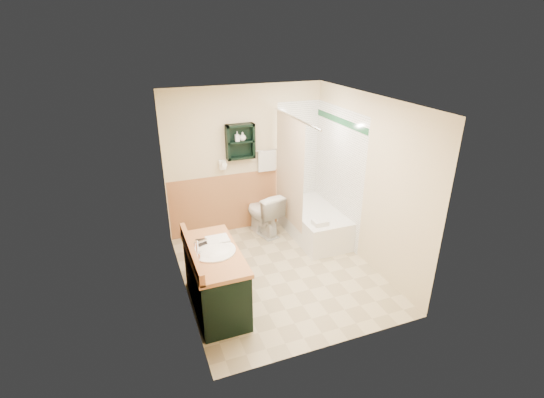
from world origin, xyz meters
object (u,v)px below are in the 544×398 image
at_px(wall_shelf, 240,142).
at_px(vanity, 215,279).
at_px(toilet, 263,214).
at_px(hair_dryer, 222,165).
at_px(soap_bottle_b, 243,137).
at_px(bathtub, 312,221).
at_px(vanity_book, 195,237).
at_px(soap_bottle_a, 237,139).

distance_m(wall_shelf, vanity, 2.32).
bearing_deg(wall_shelf, toilet, -39.06).
height_order(hair_dryer, soap_bottle_b, soap_bottle_b).
relative_size(vanity, bathtub, 0.82).
relative_size(toilet, vanity_book, 3.75).
bearing_deg(hair_dryer, bathtub, -23.82).
bearing_deg(vanity_book, vanity, -46.60).
relative_size(hair_dryer, vanity_book, 1.22).
relative_size(vanity_book, soap_bottle_b, 1.48).
height_order(bathtub, soap_bottle_a, soap_bottle_a).
height_order(vanity, bathtub, vanity).
distance_m(hair_dryer, soap_bottle_b, 0.54).
relative_size(wall_shelf, soap_bottle_a, 3.69).
xyz_separation_m(wall_shelf, soap_bottle_b, (0.04, -0.01, 0.07)).
height_order(wall_shelf, soap_bottle_b, wall_shelf).
bearing_deg(soap_bottle_a, hair_dryer, 173.17).
height_order(vanity_book, soap_bottle_b, soap_bottle_b).
height_order(vanity, soap_bottle_b, soap_bottle_b).
distance_m(wall_shelf, soap_bottle_a, 0.07).
bearing_deg(vanity, vanity_book, 125.22).
relative_size(soap_bottle_a, soap_bottle_b, 1.12).
relative_size(bathtub, soap_bottle_b, 11.29).
bearing_deg(bathtub, soap_bottle_b, 150.67).
relative_size(bathtub, toilet, 2.03).
height_order(soap_bottle_a, soap_bottle_b, soap_bottle_b).
relative_size(wall_shelf, hair_dryer, 2.29).
bearing_deg(soap_bottle_a, soap_bottle_b, 0.00).
distance_m(wall_shelf, hair_dryer, 0.46).
relative_size(wall_shelf, toilet, 0.75).
bearing_deg(wall_shelf, soap_bottle_b, -7.56).
relative_size(toilet, soap_bottle_a, 4.95).
xyz_separation_m(hair_dryer, vanity_book, (-0.76, -1.60, -0.32)).
bearing_deg(vanity, soap_bottle_a, 64.87).
height_order(wall_shelf, vanity, wall_shelf).
relative_size(hair_dryer, bathtub, 0.16).
distance_m(vanity_book, soap_bottle_b, 2.05).
relative_size(wall_shelf, vanity, 0.44).
height_order(toilet, vanity_book, vanity_book).
xyz_separation_m(toilet, soap_bottle_b, (-0.25, 0.23, 1.26)).
height_order(vanity_book, soap_bottle_a, soap_bottle_a).
bearing_deg(soap_bottle_b, vanity_book, -124.99).
distance_m(toilet, vanity_book, 1.97).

